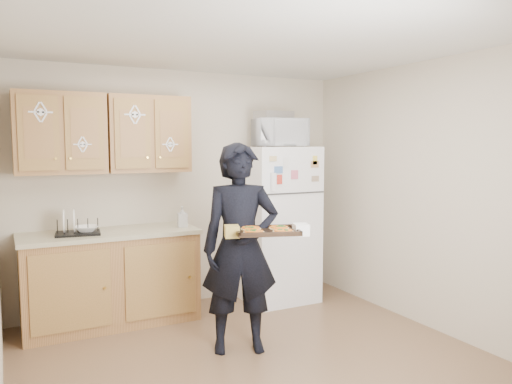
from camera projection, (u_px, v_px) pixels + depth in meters
floor at (261, 365)px, 3.90m from camera, size 3.60×3.60×0.00m
ceiling at (262, 39)px, 3.66m from camera, size 3.60×3.60×0.00m
wall_back at (184, 189)px, 5.38m from camera, size 3.60×0.04×2.50m
wall_front at (452, 253)px, 2.19m from camera, size 3.60×0.04×2.50m
wall_right at (434, 196)px, 4.60m from camera, size 0.04×3.60×2.50m
refrigerator at (277, 224)px, 5.52m from camera, size 0.75×0.70×1.70m
base_cabinet at (111, 280)px, 4.78m from camera, size 1.60×0.60×0.86m
countertop at (110, 234)px, 4.74m from camera, size 1.64×0.64×0.04m
upper_cab_left at (60, 134)px, 4.59m from camera, size 0.80×0.33×0.75m
upper_cab_right at (148, 134)px, 4.96m from camera, size 0.80×0.33×0.75m
cereal_box at (304, 274)px, 6.03m from camera, size 0.20×0.07×0.32m
person at (240, 248)px, 4.12m from camera, size 0.73×0.60×1.74m
baking_tray at (267, 232)px, 3.90m from camera, size 0.58×0.49×0.04m
pizza_front_left at (254, 232)px, 3.80m from camera, size 0.16×0.16×0.02m
pizza_front_right at (283, 231)px, 3.83m from camera, size 0.16×0.16×0.02m
pizza_back_left at (251, 228)px, 3.96m from camera, size 0.16×0.16×0.02m
pizza_back_right at (279, 227)px, 3.99m from camera, size 0.16×0.16×0.02m
microwave at (280, 133)px, 5.38m from camera, size 0.60×0.45×0.30m
foil_pan at (274, 115)px, 5.36m from camera, size 0.40×0.30×0.08m
dish_rack at (78, 226)px, 4.58m from camera, size 0.43×0.34×0.16m
bowl at (87, 229)px, 4.62m from camera, size 0.26×0.26×0.05m
soap_bottle at (182, 217)px, 4.99m from camera, size 0.10×0.11×0.21m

